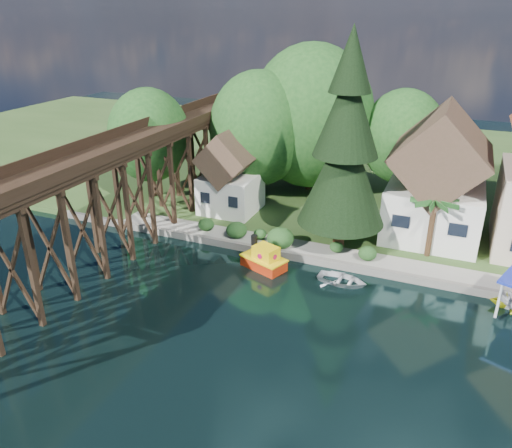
# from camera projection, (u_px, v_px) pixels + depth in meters

# --- Properties ---
(ground) EXTENTS (140.00, 140.00, 0.00)m
(ground) POSITION_uv_depth(u_px,v_px,m) (290.00, 321.00, 31.84)
(ground) COLOR black
(ground) RESTS_ON ground
(bank) EXTENTS (140.00, 52.00, 0.50)m
(bank) POSITION_uv_depth(u_px,v_px,m) (382.00, 169.00, 60.45)
(bank) COLOR #2D491D
(bank) RESTS_ON ground
(seawall) EXTENTS (60.00, 0.40, 0.62)m
(seawall) POSITION_uv_depth(u_px,v_px,m) (377.00, 272.00, 37.06)
(seawall) COLOR slate
(seawall) RESTS_ON ground
(promenade) EXTENTS (50.00, 2.60, 0.06)m
(promenade) POSITION_uv_depth(u_px,v_px,m) (407.00, 267.00, 37.36)
(promenade) COLOR gray
(promenade) RESTS_ON bank
(trestle_bridge) EXTENTS (4.12, 44.18, 9.30)m
(trestle_bridge) POSITION_uv_depth(u_px,v_px,m) (123.00, 185.00, 39.68)
(trestle_bridge) COLOR black
(trestle_bridge) RESTS_ON ground
(house_left) EXTENTS (7.64, 8.64, 11.02)m
(house_left) POSITION_uv_depth(u_px,v_px,m) (437.00, 183.00, 40.81)
(house_left) COLOR white
(house_left) RESTS_ON bank
(shed) EXTENTS (5.09, 5.40, 7.85)m
(shed) POSITION_uv_depth(u_px,v_px,m) (231.00, 177.00, 46.41)
(shed) COLOR white
(shed) RESTS_ON bank
(bg_trees) EXTENTS (49.90, 13.30, 10.57)m
(bg_trees) POSITION_uv_depth(u_px,v_px,m) (377.00, 136.00, 46.49)
(bg_trees) COLOR #382314
(bg_trees) RESTS_ON bank
(shrubs) EXTENTS (15.76, 2.47, 1.70)m
(shrubs) POSITION_uv_depth(u_px,v_px,m) (275.00, 235.00, 40.78)
(shrubs) COLOR #143915
(shrubs) RESTS_ON bank
(conifer) EXTENTS (6.87, 6.87, 16.91)m
(conifer) POSITION_uv_depth(u_px,v_px,m) (345.00, 148.00, 37.59)
(conifer) COLOR #382314
(conifer) RESTS_ON bank
(palm_tree) EXTENTS (4.37, 4.37, 4.98)m
(palm_tree) POSITION_uv_depth(u_px,v_px,m) (435.00, 204.00, 37.38)
(palm_tree) COLOR #382314
(palm_tree) RESTS_ON bank
(tugboat) EXTENTS (3.88, 2.96, 2.49)m
(tugboat) POSITION_uv_depth(u_px,v_px,m) (264.00, 259.00, 37.97)
(tugboat) COLOR #BB2A0C
(tugboat) RESTS_ON ground
(boat_white_a) EXTENTS (3.79, 2.84, 0.75)m
(boat_white_a) POSITION_uv_depth(u_px,v_px,m) (342.00, 279.00, 36.03)
(boat_white_a) COLOR silver
(boat_white_a) RESTS_ON ground
(boat_yellow) EXTENTS (2.57, 2.34, 1.17)m
(boat_yellow) POSITION_uv_depth(u_px,v_px,m) (508.00, 299.00, 33.15)
(boat_yellow) COLOR #CFD417
(boat_yellow) RESTS_ON ground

